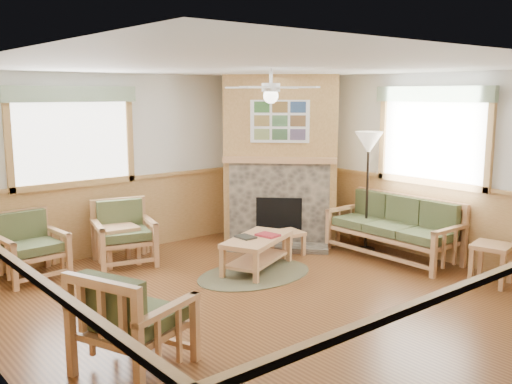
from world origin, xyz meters
TOP-DOWN VIEW (x-y plane):
  - floor at (0.00, 0.00)m, footprint 6.00×6.00m
  - ceiling at (0.00, 0.00)m, footprint 6.00×6.00m
  - wall_back at (0.00, 3.00)m, footprint 6.00×0.02m
  - wall_right at (3.00, 0.00)m, footprint 0.02×6.00m
  - wainscot at (0.00, 0.00)m, footprint 6.00×6.00m
  - fireplace at (2.05, 2.05)m, footprint 3.11×3.11m
  - window_back at (-1.10, 2.96)m, footprint 1.90×0.16m
  - window_right at (2.96, -0.20)m, footprint 0.16×1.90m
  - ceiling_fan at (0.30, 0.30)m, footprint 1.59×1.59m
  - sofa at (2.55, 0.13)m, footprint 1.96×0.80m
  - armchair_back_left at (-1.90, 2.55)m, footprint 0.82×0.82m
  - armchair_back_right at (-0.66, 2.37)m, footprint 0.97×0.97m
  - armchair_left at (-2.03, -0.57)m, footprint 1.07×1.07m
  - coffee_table at (0.62, 0.94)m, footprint 1.30×1.00m
  - end_table_chairs at (-0.73, 2.40)m, footprint 0.54×0.53m
  - end_table_sofa at (2.55, -1.41)m, footprint 0.56×0.54m
  - footstool at (1.46, 1.23)m, footprint 0.46×0.46m
  - braided_rug at (0.45, 0.79)m, footprint 1.95×1.95m
  - floor_lamp_right at (2.55, 0.64)m, footprint 0.46×0.46m
  - book_red at (0.77, 0.89)m, footprint 0.27×0.33m
  - book_dark at (0.47, 1.01)m, footprint 0.21×0.28m

SIDE VIEW (x-z plane):
  - floor at x=0.00m, z-range -0.01..0.00m
  - braided_rug at x=0.45m, z-range 0.00..0.01m
  - footstool at x=1.46m, z-range 0.00..0.36m
  - coffee_table at x=0.62m, z-range 0.00..0.46m
  - end_table_sofa at x=2.55m, z-range 0.00..0.53m
  - end_table_chairs at x=-0.73m, z-range 0.00..0.56m
  - armchair_back_left at x=-1.90m, z-range 0.00..0.87m
  - armchair_back_right at x=-0.66m, z-range 0.00..0.89m
  - sofa at x=2.55m, z-range 0.00..0.90m
  - armchair_left at x=-2.03m, z-range 0.00..0.93m
  - book_dark at x=0.47m, z-range 0.48..0.50m
  - book_red at x=0.77m, z-range 0.48..0.51m
  - wainscot at x=0.00m, z-range 0.00..1.10m
  - floor_lamp_right at x=2.55m, z-range 0.00..1.85m
  - wall_back at x=0.00m, z-range 0.00..2.70m
  - wall_right at x=3.00m, z-range 0.00..2.70m
  - fireplace at x=2.05m, z-range 0.00..2.70m
  - window_back at x=-1.10m, z-range 1.78..3.28m
  - window_right at x=2.96m, z-range 1.78..3.28m
  - ceiling_fan at x=0.30m, z-range 2.48..2.84m
  - ceiling at x=0.00m, z-range 2.70..2.71m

